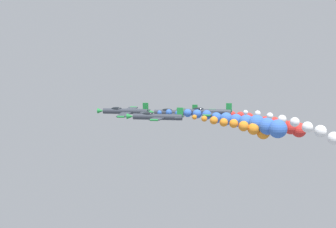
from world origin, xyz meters
The scene contains 7 objects.
airplane_lead centered at (-0.78, 8.56, 62.20)m, with size 9.54×10.35×2.58m.
smoke_trail_lead centered at (-4.91, -15.55, 60.90)m, with size 8.50×24.58×4.33m.
airplane_left_inner centered at (-7.93, 0.52, 61.98)m, with size 9.56×10.35×2.32m.
smoke_trail_left_inner centered at (-6.47, -15.42, 60.21)m, with size 4.02×13.73×4.40m.
airplane_right_inner centered at (7.68, 0.09, 61.31)m, with size 9.54×10.35×2.58m.
smoke_trail_right_inner centered at (9.18, -20.70, 59.16)m, with size 4.58×20.64×5.43m.
airplane_left_outer centered at (0.45, -7.53, 62.26)m, with size 9.57×10.35×2.33m.
Camera 1 is at (-100.54, -20.08, 71.69)m, focal length 56.54 mm.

